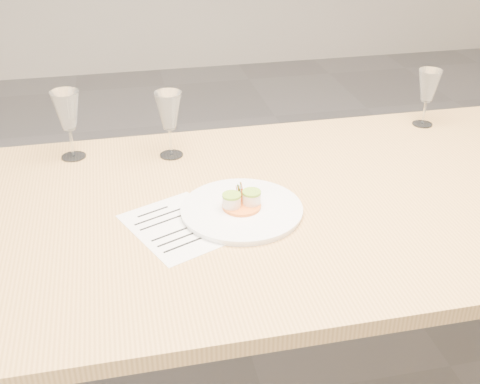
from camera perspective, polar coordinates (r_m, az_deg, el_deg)
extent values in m
cube|color=tan|center=(1.61, 2.88, -1.46)|extent=(2.40, 1.00, 0.04)
cylinder|color=white|center=(1.54, 0.16, -1.75)|extent=(0.31, 0.31, 0.01)
cylinder|color=white|center=(1.54, 0.16, -1.56)|extent=(0.31, 0.31, 0.01)
cylinder|color=orange|center=(1.54, 0.16, -1.36)|extent=(0.10, 0.10, 0.01)
cylinder|color=#F3E1C7|center=(1.52, -0.80, -0.89)|extent=(0.05, 0.05, 0.03)
cylinder|color=#F3E1C7|center=(1.53, 1.11, -0.59)|extent=(0.05, 0.05, 0.03)
cylinder|color=#8EBA33|center=(1.51, -0.80, -0.32)|extent=(0.05, 0.05, 0.01)
cylinder|color=#8EBA33|center=(1.53, 1.11, -0.03)|extent=(0.05, 0.05, 0.01)
cylinder|color=#C9C16B|center=(1.51, 2.82, -2.20)|extent=(0.05, 0.05, 0.00)
cube|color=white|center=(1.50, -5.82, -3.25)|extent=(0.31, 0.34, 0.00)
cube|color=black|center=(1.56, -8.26, -1.86)|extent=(0.08, 0.04, 0.00)
cube|color=black|center=(1.54, -7.74, -2.32)|extent=(0.13, 0.06, 0.00)
cube|color=black|center=(1.52, -7.20, -2.79)|extent=(0.13, 0.06, 0.00)
cube|color=black|center=(1.48, -6.08, -3.78)|extent=(0.13, 0.06, 0.00)
cube|color=black|center=(1.45, -5.50, -4.30)|extent=(0.13, 0.06, 0.00)
cube|color=black|center=(1.43, -4.89, -4.83)|extent=(0.13, 0.06, 0.00)
cylinder|color=white|center=(1.90, -15.48, 3.26)|extent=(0.07, 0.07, 0.00)
cylinder|color=white|center=(1.88, -15.67, 4.54)|extent=(0.01, 0.01, 0.09)
cone|color=white|center=(1.84, -16.10, 7.44)|extent=(0.08, 0.08, 0.12)
cylinder|color=white|center=(1.85, -6.52, 3.51)|extent=(0.07, 0.07, 0.00)
cylinder|color=white|center=(1.83, -6.60, 4.79)|extent=(0.01, 0.01, 0.09)
cone|color=white|center=(1.79, -6.78, 7.67)|extent=(0.08, 0.08, 0.11)
cylinder|color=white|center=(2.15, 16.90, 6.18)|extent=(0.07, 0.07, 0.00)
cylinder|color=white|center=(2.13, 17.06, 7.23)|extent=(0.01, 0.01, 0.08)
cone|color=white|center=(2.10, 17.44, 9.60)|extent=(0.08, 0.08, 0.11)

